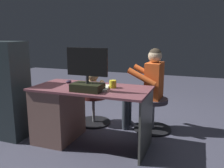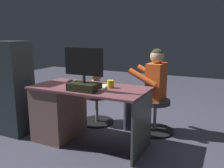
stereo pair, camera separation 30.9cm
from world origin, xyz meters
name	(u,v)px [view 1 (the left image)]	position (x,y,z in m)	size (l,w,h in m)	color
ground_plane	(103,132)	(0.00, 0.00, 0.00)	(10.00, 10.00, 0.00)	#434455
desk	(65,111)	(0.37, 0.36, 0.38)	(1.40, 0.69, 0.72)	brown
monitor	(87,78)	(-0.04, 0.53, 0.87)	(0.48, 0.23, 0.48)	black
keyboard	(88,84)	(0.10, 0.24, 0.73)	(0.42, 0.14, 0.02)	black
computer_mouse	(69,82)	(0.38, 0.22, 0.74)	(0.06, 0.10, 0.04)	#291E31
cup	(113,84)	(-0.25, 0.28, 0.76)	(0.08, 0.08, 0.09)	yellow
tv_remote	(77,85)	(0.21, 0.32, 0.73)	(0.04, 0.15, 0.02)	black
notebook_binder	(99,88)	(-0.12, 0.39, 0.73)	(0.22, 0.30, 0.02)	beige
office_chair_teddy	(93,106)	(0.27, -0.29, 0.27)	(0.51, 0.51, 0.46)	black
teddy_bear	(93,83)	(0.27, -0.30, 0.63)	(0.26, 0.26, 0.37)	tan
visitor_chair	(153,113)	(-0.63, -0.34, 0.25)	(0.53, 0.53, 0.46)	black
person	(148,83)	(-0.54, -0.34, 0.68)	(0.54, 0.50, 1.15)	#E05B23
equipment_rack	(9,91)	(1.09, 0.53, 0.63)	(0.44, 0.36, 1.25)	#283235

